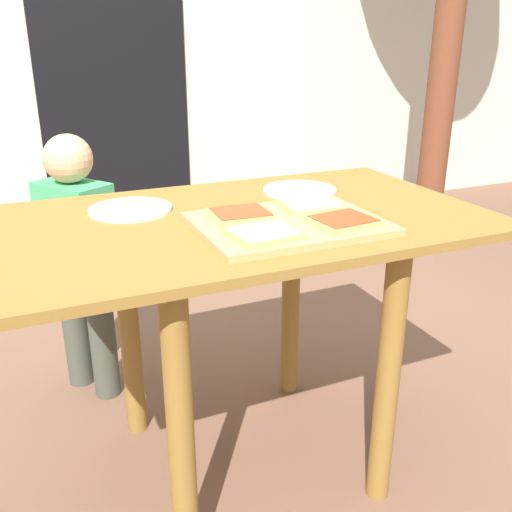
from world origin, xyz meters
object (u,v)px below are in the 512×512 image
object	(u,v)px
plate_white_right	(300,190)
child_left	(80,256)
pizza_slice_near_right	(343,221)
pizza_slice_far_left	(241,214)
plate_white_left	(131,209)
pizza_slice_far_right	(310,205)
dining_table	(247,268)
cutting_board	(288,224)
pizza_slice_near_left	(264,233)

from	to	relation	value
plate_white_right	child_left	bearing A→B (deg)	145.51
pizza_slice_near_right	child_left	xyz separation A→B (m)	(-0.53, 0.78, -0.28)
pizza_slice_far_left	plate_white_left	size ratio (longest dim) A/B	0.70
plate_white_left	plate_white_right	distance (m)	0.50
pizza_slice_far_right	plate_white_left	bearing A→B (deg)	152.60
pizza_slice_near_right	plate_white_left	xyz separation A→B (m)	(-0.42, 0.36, -0.02)
dining_table	cutting_board	bearing A→B (deg)	-68.38
dining_table	child_left	size ratio (longest dim) A/B	1.32
cutting_board	plate_white_left	bearing A→B (deg)	137.64
pizza_slice_near_right	plate_white_left	distance (m)	0.56
dining_table	pizza_slice_far_right	distance (m)	0.24
plate_white_left	child_left	bearing A→B (deg)	104.11
dining_table	pizza_slice_near_right	distance (m)	0.31
pizza_slice_near_right	pizza_slice_far_right	size ratio (longest dim) A/B	0.98
child_left	pizza_slice_near_right	bearing A→B (deg)	-55.95
pizza_slice_far_left	plate_white_right	distance (m)	0.35
dining_table	pizza_slice_near_left	bearing A→B (deg)	-102.88
pizza_slice_far_left	plate_white_right	bearing A→B (deg)	38.11
cutting_board	plate_white_left	xyz separation A→B (m)	(-0.32, 0.29, -0.00)
plate_white_left	plate_white_right	world-z (taller)	same
pizza_slice_far_right	plate_white_left	world-z (taller)	pizza_slice_far_right
cutting_board	plate_white_left	world-z (taller)	cutting_board
pizza_slice_far_left	plate_white_left	xyz separation A→B (m)	(-0.22, 0.22, -0.02)
dining_table	pizza_slice_far_left	xyz separation A→B (m)	(-0.04, -0.06, 0.17)
plate_white_left	pizza_slice_near_left	bearing A→B (deg)	-59.98
plate_white_right	cutting_board	bearing A→B (deg)	-122.52
pizza_slice_near_left	pizza_slice_far_right	world-z (taller)	same
dining_table	cutting_board	size ratio (longest dim) A/B	2.80
pizza_slice_near_right	plate_white_right	distance (m)	0.37
dining_table	plate_white_right	bearing A→B (deg)	33.76
pizza_slice_far_right	child_left	world-z (taller)	child_left
pizza_slice_near_left	pizza_slice_far_right	size ratio (longest dim) A/B	0.97
pizza_slice_near_right	plate_white_right	bearing A→B (deg)	77.98
dining_table	pizza_slice_near_left	size ratio (longest dim) A/B	7.86
pizza_slice_near_right	child_left	world-z (taller)	child_left
cutting_board	pizza_slice_far_right	xyz separation A→B (m)	(0.10, 0.07, 0.02)
pizza_slice_far_left	plate_white_left	distance (m)	0.31
plate_white_left	pizza_slice_far_left	bearing A→B (deg)	-44.17
pizza_slice_far_right	plate_white_right	bearing A→B (deg)	68.90
cutting_board	child_left	xyz separation A→B (m)	(-0.42, 0.70, -0.26)
dining_table	pizza_slice_near_right	bearing A→B (deg)	-52.57
dining_table	child_left	world-z (taller)	child_left
cutting_board	pizza_slice_far_right	world-z (taller)	pizza_slice_far_right
dining_table	pizza_slice_far_left	size ratio (longest dim) A/B	8.12
plate_white_right	child_left	size ratio (longest dim) A/B	0.23
cutting_board	pizza_slice_near_left	world-z (taller)	pizza_slice_near_left
pizza_slice_far_right	plate_white_right	distance (m)	0.23
pizza_slice_far_left	plate_white_right	size ratio (longest dim) A/B	0.70
pizza_slice_near_right	pizza_slice_far_right	distance (m)	0.15
pizza_slice_near_left	child_left	distance (m)	0.89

